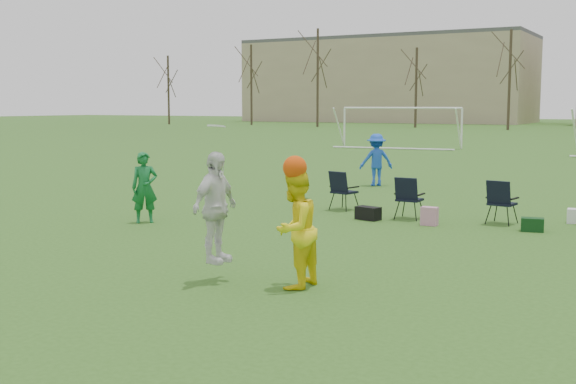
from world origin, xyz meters
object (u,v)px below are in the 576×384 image
Objects in this scene: fielder_green_near at (145,187)px; center_contest at (262,219)px; goal_left at (401,116)px; fielder_blue at (376,160)px.

center_contest reaches higher than fielder_green_near.
goal_left is (-10.01, 33.09, 0.95)m from center_contest.
fielder_green_near is 9.48m from fielder_blue.
fielder_green_near is at bearing 145.55° from center_contest.
fielder_blue is (1.70, 9.33, 0.05)m from fielder_green_near.
fielder_blue is 13.31m from center_contest.
center_contest is (3.45, -12.86, 0.14)m from fielder_blue.
goal_left is (-4.86, 29.56, 1.14)m from fielder_green_near.
fielder_green_near is 6.25m from center_contest.
center_contest is 34.58m from goal_left.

